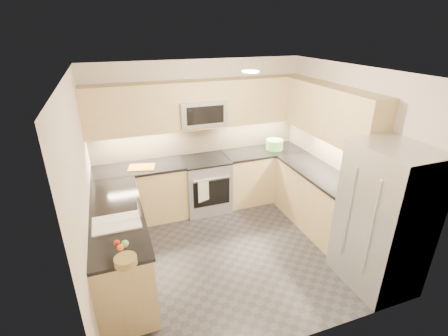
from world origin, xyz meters
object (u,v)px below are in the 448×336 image
(utensil_bowl, at_px, (275,144))
(fruit_basket, at_px, (126,261))
(refrigerator, at_px, (384,219))
(microwave, at_px, (202,112))
(cutting_board, at_px, (142,167))
(gas_range, at_px, (206,185))

(utensil_bowl, relative_size, fruit_basket, 1.46)
(refrigerator, relative_size, fruit_basket, 8.62)
(microwave, xyz_separation_m, cutting_board, (-1.05, -0.15, -0.75))
(microwave, distance_m, refrigerator, 3.04)
(cutting_board, distance_m, fruit_basket, 2.27)
(fruit_basket, bearing_deg, microwave, 58.61)
(refrigerator, xyz_separation_m, utensil_bowl, (-0.14, 2.44, 0.13))
(cutting_board, bearing_deg, utensil_bowl, 0.96)
(utensil_bowl, xyz_separation_m, fruit_basket, (-2.76, -2.28, -0.05))
(refrigerator, bearing_deg, gas_range, 120.88)
(microwave, xyz_separation_m, refrigerator, (1.45, -2.55, -0.80))
(refrigerator, bearing_deg, fruit_basket, 176.74)
(refrigerator, distance_m, utensil_bowl, 2.45)
(microwave, relative_size, cutting_board, 1.92)
(utensil_bowl, distance_m, fruit_basket, 3.58)
(gas_range, height_order, fruit_basket, fruit_basket)
(gas_range, relative_size, cutting_board, 2.30)
(utensil_bowl, bearing_deg, fruit_basket, -140.50)
(fruit_basket, bearing_deg, utensil_bowl, 39.50)
(microwave, bearing_deg, utensil_bowl, -4.79)
(microwave, xyz_separation_m, utensil_bowl, (1.31, -0.11, -0.67))
(refrigerator, bearing_deg, utensil_bowl, 93.40)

